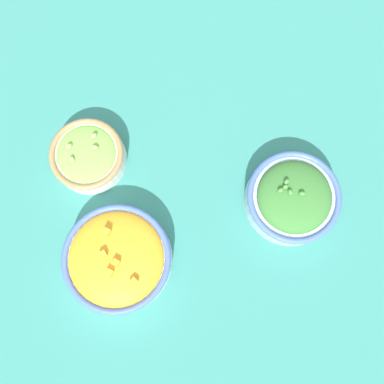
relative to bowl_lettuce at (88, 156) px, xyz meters
The scene contains 4 objects.
ground_plane 0.22m from the bowl_lettuce, 29.16° to the right, with size 3.00×3.00×0.00m, color #337F75.
bowl_lettuce is the anchor object (origin of this frame).
bowl_broccoli 0.40m from the bowl_lettuce, 21.73° to the right, with size 0.18×0.18×0.08m.
bowl_squash 0.21m from the bowl_lettuce, 81.38° to the right, with size 0.20×0.20×0.08m.
Camera 1 is at (-0.03, -0.16, 0.83)m, focal length 40.00 mm.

